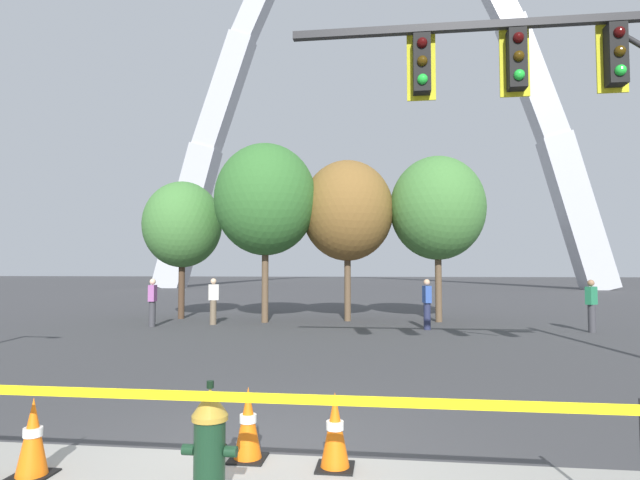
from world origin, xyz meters
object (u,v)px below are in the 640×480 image
monument_arch (373,95)px  fire_hydrant (210,445)px  traffic_cone_mid_sidewalk (335,431)px  pedestrian_walking_left (427,304)px  pedestrian_standing_center (213,301)px  traffic_cone_by_hydrant (33,438)px  traffic_cone_curb_edge (248,424)px  pedestrian_walking_right (592,305)px  pedestrian_near_trees (152,302)px

monument_arch → fire_hydrant: bearing=-90.2°
traffic_cone_mid_sidewalk → pedestrian_walking_left: size_ratio=0.46×
traffic_cone_mid_sidewalk → pedestrian_walking_left: pedestrian_walking_left is taller
fire_hydrant → pedestrian_standing_center: bearing=108.7°
traffic_cone_by_hydrant → traffic_cone_curb_edge: size_ratio=1.00×
pedestrian_walking_right → traffic_cone_by_hydrant: bearing=-127.5°
pedestrian_standing_center → pedestrian_walking_left: bearing=-4.6°
fire_hydrant → traffic_cone_curb_edge: bearing=86.1°
traffic_cone_curb_edge → monument_arch: bearing=89.9°
traffic_cone_by_hydrant → monument_arch: monument_arch is taller
pedestrian_walking_left → pedestrian_standing_center: same height
pedestrian_walking_left → pedestrian_near_trees: size_ratio=1.00×
monument_arch → pedestrian_near_trees: size_ratio=27.76×
traffic_cone_by_hydrant → traffic_cone_curb_edge: same height
traffic_cone_by_hydrant → pedestrian_walking_right: pedestrian_walking_right is taller
pedestrian_near_trees → traffic_cone_curb_edge: bearing=-60.9°
traffic_cone_mid_sidewalk → pedestrian_walking_left: 11.97m
traffic_cone_curb_edge → monument_arch: (0.12, 45.77, 18.66)m
traffic_cone_mid_sidewalk → traffic_cone_curb_edge: (-0.89, 0.12, 0.00)m
traffic_cone_mid_sidewalk → pedestrian_walking_right: (6.63, 11.69, 0.46)m
pedestrian_walking_left → traffic_cone_curb_edge: bearing=-102.8°
pedestrian_near_trees → pedestrian_walking_left: bearing=2.2°
traffic_cone_mid_sidewalk → pedestrian_walking_right: pedestrian_walking_right is taller
fire_hydrant → traffic_cone_by_hydrant: 1.82m
monument_arch → pedestrian_near_trees: monument_arch is taller
pedestrian_standing_center → pedestrian_near_trees: (-1.77, -0.93, 0.00)m
pedestrian_walking_right → pedestrian_near_trees: size_ratio=1.00×
traffic_cone_by_hydrant → pedestrian_walking_right: bearing=52.5°
monument_arch → pedestrian_standing_center: (-4.67, -33.48, -18.20)m
fire_hydrant → pedestrian_walking_right: size_ratio=0.62×
traffic_cone_curb_edge → pedestrian_walking_left: (2.65, 11.71, 0.46)m
traffic_cone_mid_sidewalk → monument_arch: monument_arch is taller
traffic_cone_curb_edge → pedestrian_walking_right: 13.81m
monument_arch → traffic_cone_by_hydrant: bearing=-92.4°
traffic_cone_by_hydrant → traffic_cone_mid_sidewalk: (2.75, 0.55, 0.00)m
fire_hydrant → traffic_cone_curb_edge: 0.97m
traffic_cone_by_hydrant → pedestrian_standing_center: 13.25m
pedestrian_standing_center → monument_arch: bearing=82.1°
traffic_cone_curb_edge → pedestrian_walking_left: size_ratio=0.46×
pedestrian_standing_center → pedestrian_walking_right: bearing=-3.4°
traffic_cone_mid_sidewalk → pedestrian_standing_center: 13.56m
traffic_cone_mid_sidewalk → fire_hydrant: bearing=-138.8°
pedestrian_walking_left → pedestrian_near_trees: same height
traffic_cone_mid_sidewalk → pedestrian_standing_center: bearing=113.7°
traffic_cone_curb_edge → pedestrian_near_trees: 13.01m
traffic_cone_mid_sidewalk → monument_arch: bearing=91.0°
traffic_cone_curb_edge → pedestrian_walking_right: bearing=57.0°
traffic_cone_mid_sidewalk → pedestrian_near_trees: 13.57m
fire_hydrant → pedestrian_near_trees: size_ratio=0.62×
traffic_cone_by_hydrant → pedestrian_near_trees: pedestrian_near_trees is taller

